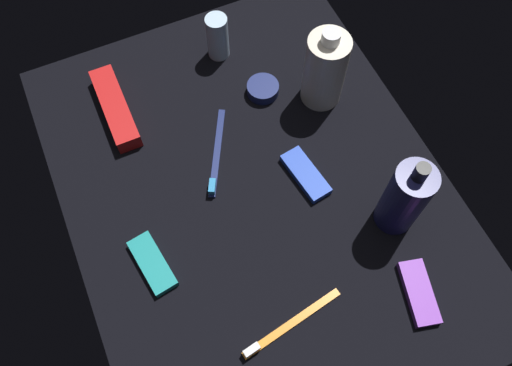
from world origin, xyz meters
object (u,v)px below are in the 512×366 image
snack_bar_purple (419,293)px  cream_tin_left (263,89)px  bodywash_bottle (325,70)px  snack_bar_teal (153,264)px  snack_bar_blue (306,174)px  toothpaste_box_red (116,108)px  toothbrush_orange (286,327)px  lotion_bottle (405,198)px  deodorant_stick (218,37)px  toothbrush_navy (216,156)px

snack_bar_purple → cream_tin_left: 46.11cm
bodywash_bottle → snack_bar_teal: size_ratio=1.66×
snack_bar_blue → cream_tin_left: cream_tin_left is taller
bodywash_bottle → toothpaste_box_red: bearing=71.8°
toothbrush_orange → snack_bar_teal: toothbrush_orange is taller
snack_bar_teal → lotion_bottle: bearing=-110.8°
snack_bar_purple → snack_bar_teal: 42.87cm
toothbrush_orange → toothpaste_box_red: (48.71, 11.82, 0.99)cm
snack_bar_teal → bodywash_bottle: bearing=-73.5°
snack_bar_blue → deodorant_stick: bearing=-2.3°
deodorant_stick → snack_bar_purple: (-57.86, -10.36, -4.01)cm
toothpaste_box_red → snack_bar_blue: bearing=-135.3°
snack_bar_teal → deodorant_stick: bearing=-44.8°
deodorant_stick → snack_bar_blue: size_ratio=0.92×
cream_tin_left → snack_bar_purple: bearing=-172.1°
bodywash_bottle → cream_tin_left: bodywash_bottle is taller
deodorant_stick → snack_bar_teal: bearing=143.6°
bodywash_bottle → deodorant_stick: 22.33cm
lotion_bottle → snack_bar_teal: lotion_bottle is taller
deodorant_stick → toothbrush_navy: 24.22cm
snack_bar_teal → snack_bar_purple: bearing=-129.0°
cream_tin_left → toothbrush_navy: bearing=125.5°
toothbrush_navy → snack_bar_purple: 41.13cm
lotion_bottle → cream_tin_left: 34.65cm
bodywash_bottle → snack_bar_purple: bearing=175.2°
snack_bar_purple → deodorant_stick: bearing=24.4°
lotion_bottle → toothpaste_box_red: (39.54, 36.44, -6.28)cm
bodywash_bottle → snack_bar_blue: bodywash_bottle is taller
cream_tin_left → snack_bar_blue: bearing=178.1°
lotion_bottle → toothpaste_box_red: bearing=42.7°
deodorant_stick → toothpaste_box_red: 23.69cm
toothbrush_navy → toothpaste_box_red: (16.61, 13.34, 0.99)cm
cream_tin_left → snack_bar_teal: bearing=127.9°
toothbrush_navy → cream_tin_left: (9.68, -13.59, 0.45)cm
toothbrush_navy → lotion_bottle: bearing=-134.8°
lotion_bottle → snack_bar_purple: bearing=166.2°
toothbrush_navy → snack_bar_purple: toothbrush_navy is taller
toothbrush_orange → toothpaste_box_red: 50.14cm
lotion_bottle → toothbrush_orange: 27.27cm
bodywash_bottle → toothbrush_orange: (-36.67, 24.86, -7.12)cm
toothbrush_navy → toothpaste_box_red: 21.33cm
toothbrush_navy → snack_bar_blue: toothbrush_navy is taller
bodywash_bottle → toothbrush_orange: bearing=145.9°
bodywash_bottle → snack_bar_purple: size_ratio=1.66×
toothbrush_orange → bodywash_bottle: bearing=-34.1°
lotion_bottle → snack_bar_blue: 18.03cm
deodorant_stick → toothbrush_navy: (-21.87, 9.54, -4.15)cm
deodorant_stick → snack_bar_teal: deodorant_stick is taller
deodorant_stick → bodywash_bottle: bearing=-141.4°
toothbrush_orange → snack_bar_teal: (17.95, 15.47, 0.14)cm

